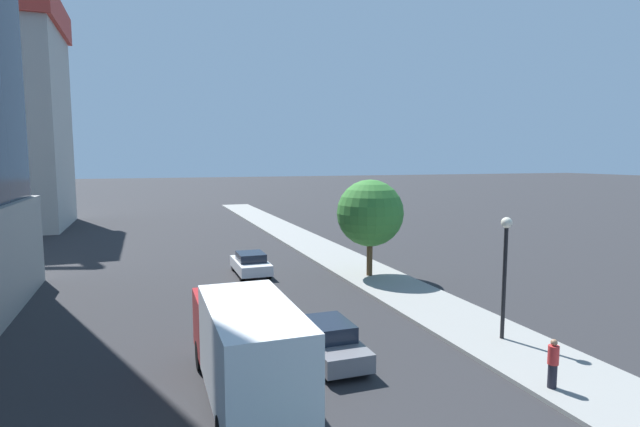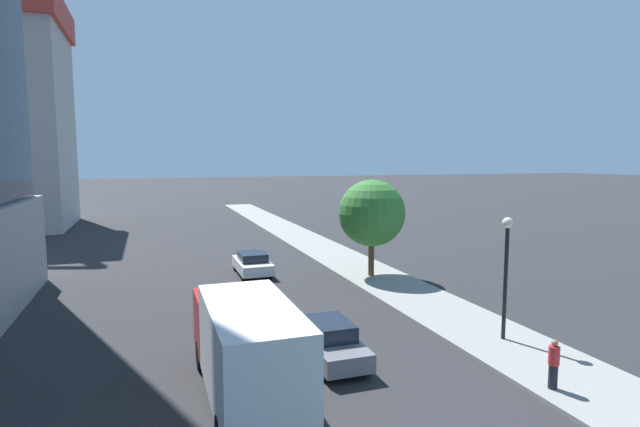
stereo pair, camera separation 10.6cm
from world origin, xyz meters
name	(u,v)px [view 1 (the left image)]	position (x,y,z in m)	size (l,w,h in m)	color
sidewalk	(469,325)	(8.69, 20.00, 0.07)	(4.05, 120.00, 0.15)	gray
street_lamp	(505,258)	(8.86, 18.08, 3.45)	(0.44, 0.44, 4.94)	black
street_tree	(370,213)	(8.44, 29.75, 4.04)	(4.12, 4.12, 5.96)	brown
car_white	(251,264)	(1.63, 33.00, 0.71)	(1.94, 4.21, 1.43)	silver
car_gray	(330,341)	(1.63, 18.69, 0.72)	(1.74, 4.18, 1.48)	slate
box_truck	(246,345)	(-1.89, 16.43, 1.85)	(2.35, 7.86, 3.33)	#B21E1E
pedestrian_red_shirt	(553,363)	(7.41, 13.98, 0.95)	(0.34, 0.34, 1.59)	black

